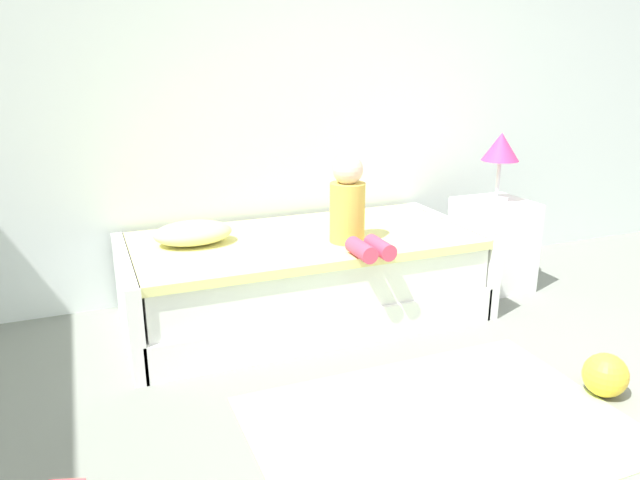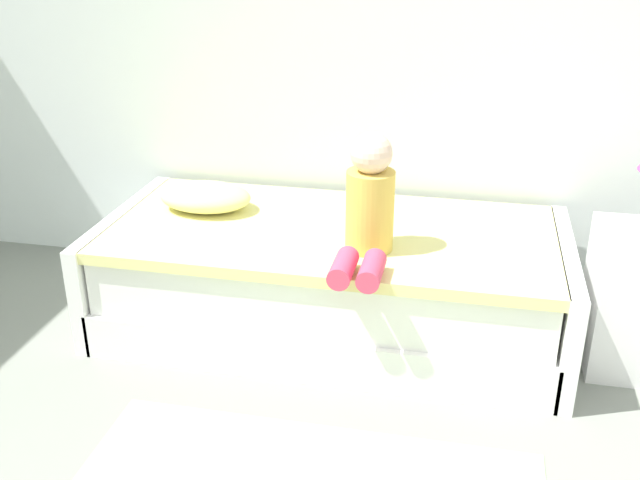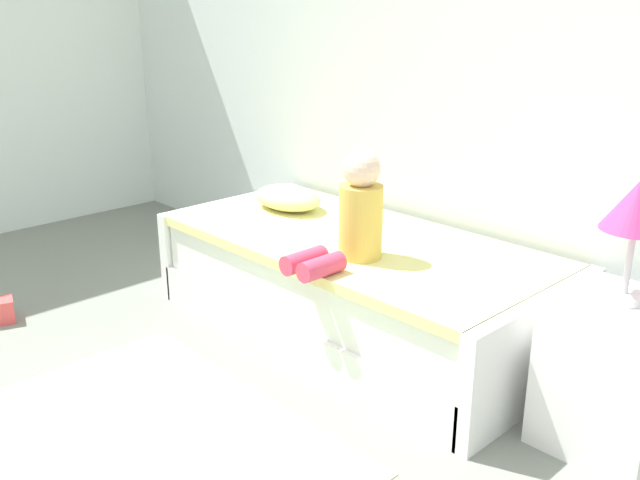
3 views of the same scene
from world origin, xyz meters
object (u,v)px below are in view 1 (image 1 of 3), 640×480
object	(u,v)px
child_figure	(351,209)
toy_ball	(605,375)
pillow	(193,233)
nightstand	(492,244)
table_lamp	(501,150)
bed	(304,277)

from	to	relation	value
child_figure	toy_ball	size ratio (longest dim) A/B	2.49
pillow	child_figure	bearing A→B (deg)	-21.66
nightstand	table_lamp	distance (m)	0.64
bed	child_figure	size ratio (longest dim) A/B	4.14
child_figure	toy_ball	xyz separation A→B (m)	(0.78, -1.15, -0.60)
bed	pillow	world-z (taller)	pillow
bed	toy_ball	world-z (taller)	bed
toy_ball	table_lamp	bearing A→B (deg)	74.42
child_figure	table_lamp	bearing A→B (deg)	9.92
child_figure	pillow	distance (m)	0.90
table_lamp	pillow	xyz separation A→B (m)	(-1.98, 0.13, -0.37)
bed	nightstand	size ratio (longest dim) A/B	3.52
toy_ball	nightstand	bearing A→B (deg)	74.42
bed	nightstand	world-z (taller)	nightstand
nightstand	bed	bearing A→B (deg)	178.87
nightstand	child_figure	world-z (taller)	child_figure
child_figure	pillow	bearing A→B (deg)	158.34
table_lamp	toy_ball	distance (m)	1.63
nightstand	child_figure	xyz separation A→B (m)	(-1.15, -0.20, 0.40)
bed	child_figure	xyz separation A→B (m)	(0.20, -0.23, 0.46)
table_lamp	toy_ball	xyz separation A→B (m)	(-0.38, -1.35, -0.83)
table_lamp	child_figure	size ratio (longest dim) A/B	0.88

